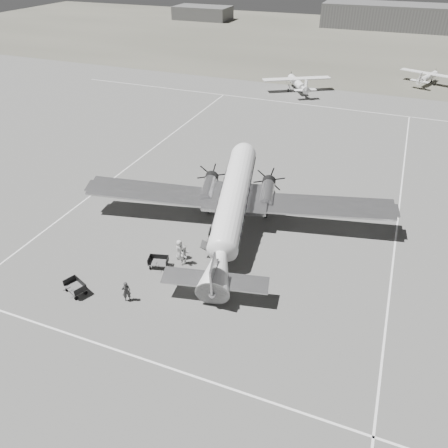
{
  "coord_description": "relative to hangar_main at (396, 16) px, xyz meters",
  "views": [
    {
      "loc": [
        9.42,
        -29.3,
        22.37
      ],
      "look_at": [
        -1.88,
        -0.65,
        2.2
      ],
      "focal_mm": 35.0,
      "sensor_mm": 36.0,
      "label": 1
    }
  ],
  "objects": [
    {
      "name": "ground",
      "position": [
        -5.0,
        -120.0,
        -3.3
      ],
      "size": [
        260.0,
        260.0,
        0.0
      ],
      "primitive_type": "plane",
      "color": "slate",
      "rests_on": "ground"
    },
    {
      "name": "taxi_line_near",
      "position": [
        -5.0,
        -134.0,
        -3.29
      ],
      "size": [
        60.0,
        0.15,
        0.01
      ],
      "primitive_type": "cube",
      "color": "white",
      "rests_on": "ground"
    },
    {
      "name": "taxi_line_right",
      "position": [
        7.0,
        -120.0,
        -3.29
      ],
      "size": [
        0.15,
        80.0,
        0.01
      ],
      "primitive_type": "cube",
      "color": "white",
      "rests_on": "ground"
    },
    {
      "name": "taxi_line_left",
      "position": [
        -23.0,
        -110.0,
        -3.29
      ],
      "size": [
        0.15,
        60.0,
        0.01
      ],
      "primitive_type": "cube",
      "color": "white",
      "rests_on": "ground"
    },
    {
      "name": "taxi_line_horizon",
      "position": [
        -5.0,
        -80.0,
        -3.29
      ],
      "size": [
        90.0,
        0.15,
        0.01
      ],
      "primitive_type": "cube",
      "color": "white",
      "rests_on": "ground"
    },
    {
      "name": "grass_infield",
      "position": [
        -5.0,
        -25.0,
        -3.3
      ],
      "size": [
        260.0,
        90.0,
        0.01
      ],
      "primitive_type": "cube",
      "color": "#666456",
      "rests_on": "ground"
    },
    {
      "name": "hangar_main",
      "position": [
        0.0,
        0.0,
        0.0
      ],
      "size": [
        42.0,
        14.0,
        6.6
      ],
      "color": "#5E5E5E",
      "rests_on": "ground"
    },
    {
      "name": "shed_secondary",
      "position": [
        -60.0,
        -5.0,
        -1.3
      ],
      "size": [
        18.0,
        10.0,
        4.0
      ],
      "primitive_type": "cube",
      "color": "#545454",
      "rests_on": "ground"
    },
    {
      "name": "dc3_airliner",
      "position": [
        -6.88,
        -118.65,
        -0.56
      ],
      "size": [
        32.29,
        25.54,
        5.48
      ],
      "primitive_type": null,
      "rotation": [
        0.0,
        0.0,
        0.21
      ],
      "color": "silver",
      "rests_on": "ground"
    },
    {
      "name": "light_plane_left",
      "position": [
        -11.82,
        -73.47,
        -2.05
      ],
      "size": [
        15.29,
        14.48,
        2.49
      ],
      "primitive_type": null,
      "rotation": [
        0.0,
        0.0,
        0.53
      ],
      "color": "white",
      "rests_on": "ground"
    },
    {
      "name": "light_plane_right",
      "position": [
        9.28,
        -60.35,
        -2.2
      ],
      "size": [
        12.97,
        11.81,
        2.2
      ],
      "primitive_type": null,
      "rotation": [
        0.0,
        0.0,
        -0.36
      ],
      "color": "white",
      "rests_on": "ground"
    },
    {
      "name": "baggage_cart_near",
      "position": [
        -10.72,
        -125.39,
        -2.84
      ],
      "size": [
        1.88,
        1.53,
        0.93
      ],
      "primitive_type": null,
      "rotation": [
        0.0,
        0.0,
        0.26
      ],
      "color": "#545454",
      "rests_on": "ground"
    },
    {
      "name": "baggage_cart_far",
      "position": [
        -15.0,
        -130.41,
        -2.8
      ],
      "size": [
        2.1,
        1.83,
        0.99
      ],
      "primitive_type": null,
      "rotation": [
        0.0,
        0.0,
        -0.4
      ],
      "color": "#545454",
      "rests_on": "ground"
    },
    {
      "name": "ground_crew",
      "position": [
        -10.97,
        -129.69,
        -2.44
      ],
      "size": [
        0.75,
        0.72,
        1.73
      ],
      "primitive_type": "imported",
      "rotation": [
        0.0,
        0.0,
        3.86
      ],
      "color": "#313131",
      "rests_on": "ground"
    },
    {
      "name": "ramp_agent",
      "position": [
        -8.87,
        -124.21,
        -2.41
      ],
      "size": [
        0.95,
        1.05,
        1.77
      ],
      "primitive_type": "imported",
      "rotation": [
        0.0,
        0.0,
        1.18
      ],
      "color": "beige",
      "rests_on": "ground"
    },
    {
      "name": "passenger",
      "position": [
        -9.62,
        -123.71,
        -2.41
      ],
      "size": [
        0.76,
        0.98,
        1.78
      ],
      "primitive_type": "imported",
      "rotation": [
        0.0,
        0.0,
        1.33
      ],
      "color": "silver",
      "rests_on": "ground"
    }
  ]
}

